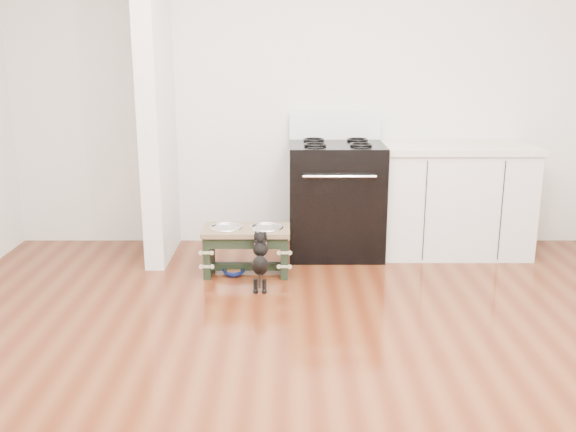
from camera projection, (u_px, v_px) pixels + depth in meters
name	position (u px, v px, depth m)	size (l,w,h in m)	color
ground	(316.00, 381.00, 3.31)	(5.00, 5.00, 0.00)	#4D1E0D
room_shell	(320.00, 59.00, 2.90)	(5.00, 5.00, 5.00)	silver
partition_wall	(156.00, 90.00, 5.00)	(0.15, 0.80, 2.70)	silver
oven_range	(336.00, 197.00, 5.28)	(0.76, 0.69, 1.14)	black
cabinet_run	(454.00, 199.00, 5.30)	(1.24, 0.64, 0.91)	silver
dog_feeder	(246.00, 241.00, 4.83)	(0.65, 0.35, 0.37)	black
puppy	(260.00, 259.00, 4.55)	(0.11, 0.34, 0.40)	black
floor_bowl	(234.00, 272.00, 4.84)	(0.18, 0.18, 0.05)	navy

